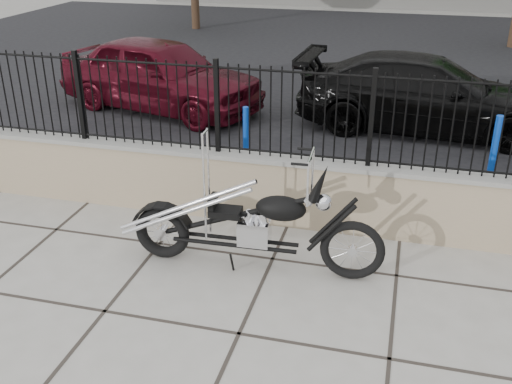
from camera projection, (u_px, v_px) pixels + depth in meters
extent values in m
plane|color=#99968E|center=(239.00, 334.00, 6.07)|extent=(90.00, 90.00, 0.00)
plane|color=black|center=(361.00, 64.00, 17.03)|extent=(30.00, 30.00, 0.00)
cube|color=gray|center=(290.00, 191.00, 8.06)|extent=(14.00, 0.36, 0.96)
cube|color=black|center=(292.00, 114.00, 7.60)|extent=(14.00, 0.08, 1.20)
imported|color=#490A16|center=(160.00, 74.00, 12.73)|extent=(4.89, 2.97, 1.56)
imported|color=black|center=(426.00, 94.00, 11.51)|extent=(5.06, 2.29, 1.44)
cylinder|color=#0C62B9|center=(246.00, 131.00, 10.46)|extent=(0.13, 0.13, 0.86)
cylinder|color=#0E2FD9|center=(495.00, 149.00, 9.35)|extent=(0.17, 0.17, 1.07)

